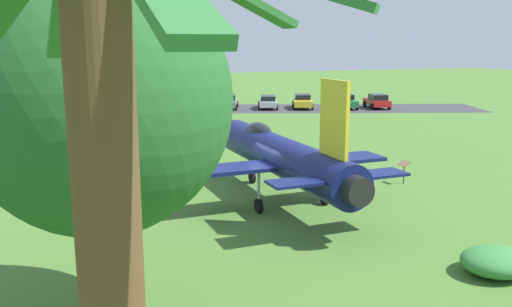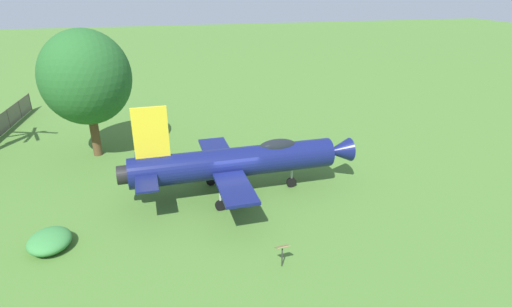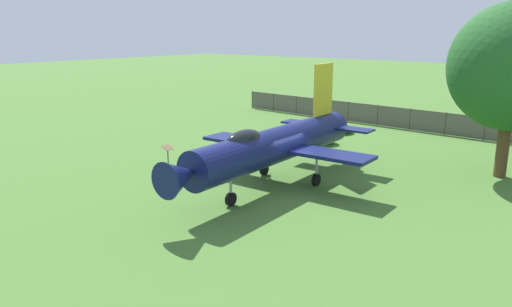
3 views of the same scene
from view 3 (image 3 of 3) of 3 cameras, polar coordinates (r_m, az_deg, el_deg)
The scene contains 6 objects.
ground_plane at distance 23.79m, azimuth 2.36°, elevation -3.76°, with size 200.00×200.00×0.00m, color #47722D.
display_jet at distance 22.94m, azimuth 1.89°, elevation 0.95°, with size 13.50×9.01×5.59m.
perimeter_fence at distance 37.68m, azimuth 21.07°, elevation 3.32°, with size 2.84×37.62×1.63m.
shrub_near_fence at distance 32.86m, azimuth 7.53°, elevation 1.87°, with size 1.93×2.18×0.81m.
shrub_by_tree at distance 36.55m, azimuth 9.45°, elevation 2.91°, with size 2.17×2.19×0.66m.
info_plaque at distance 27.52m, azimuth -10.18°, elevation 0.34°, with size 0.64×0.46×1.14m.
Camera 3 is at (18.39, 13.23, 7.27)m, focal length 34.57 mm.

